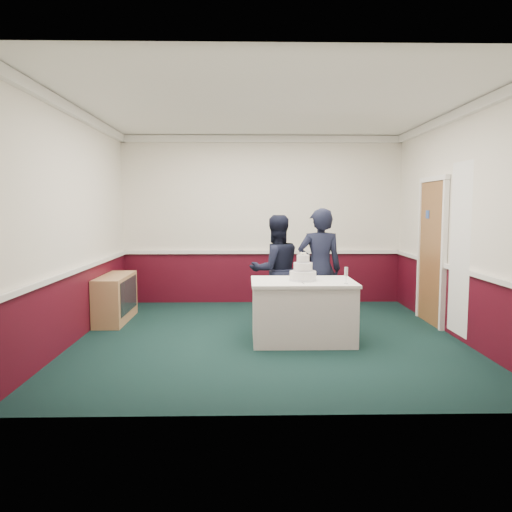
{
  "coord_description": "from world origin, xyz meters",
  "views": [
    {
      "loc": [
        -0.3,
        -6.5,
        1.72
      ],
      "look_at": [
        -0.16,
        -0.1,
        1.1
      ],
      "focal_mm": 35.0,
      "sensor_mm": 36.0,
      "label": 1
    }
  ],
  "objects_px": {
    "sideboard": "(116,298)",
    "wedding_cake": "(303,272)",
    "cake_table": "(303,310)",
    "champagne_flute": "(346,273)",
    "cake_knife": "(302,283)",
    "person_woman": "(320,269)",
    "person_man": "(276,270)"
  },
  "relations": [
    {
      "from": "sideboard",
      "to": "wedding_cake",
      "type": "xyz_separation_m",
      "value": [
        2.71,
        -1.19,
        0.55
      ]
    },
    {
      "from": "cake_table",
      "to": "champagne_flute",
      "type": "bearing_deg",
      "value": -29.25
    },
    {
      "from": "wedding_cake",
      "to": "champagne_flute",
      "type": "height_order",
      "value": "wedding_cake"
    },
    {
      "from": "cake_knife",
      "to": "champagne_flute",
      "type": "height_order",
      "value": "champagne_flute"
    },
    {
      "from": "sideboard",
      "to": "cake_table",
      "type": "xyz_separation_m",
      "value": [
        2.71,
        -1.19,
        0.05
      ]
    },
    {
      "from": "sideboard",
      "to": "champagne_flute",
      "type": "xyz_separation_m",
      "value": [
        3.21,
        -1.47,
        0.58
      ]
    },
    {
      "from": "wedding_cake",
      "to": "person_woman",
      "type": "distance_m",
      "value": 0.73
    },
    {
      "from": "cake_table",
      "to": "cake_knife",
      "type": "distance_m",
      "value": 0.44
    },
    {
      "from": "wedding_cake",
      "to": "person_woman",
      "type": "relative_size",
      "value": 0.21
    },
    {
      "from": "cake_table",
      "to": "person_man",
      "type": "bearing_deg",
      "value": 107.84
    },
    {
      "from": "person_man",
      "to": "cake_table",
      "type": "bearing_deg",
      "value": 91.73
    },
    {
      "from": "sideboard",
      "to": "champagne_flute",
      "type": "height_order",
      "value": "champagne_flute"
    },
    {
      "from": "sideboard",
      "to": "person_man",
      "type": "height_order",
      "value": "person_man"
    },
    {
      "from": "sideboard",
      "to": "person_woman",
      "type": "height_order",
      "value": "person_woman"
    },
    {
      "from": "cake_table",
      "to": "person_woman",
      "type": "height_order",
      "value": "person_woman"
    },
    {
      "from": "sideboard",
      "to": "cake_knife",
      "type": "height_order",
      "value": "cake_knife"
    },
    {
      "from": "cake_knife",
      "to": "champagne_flute",
      "type": "xyz_separation_m",
      "value": [
        0.53,
        -0.08,
        0.14
      ]
    },
    {
      "from": "person_man",
      "to": "person_woman",
      "type": "relative_size",
      "value": 0.94
    },
    {
      "from": "champagne_flute",
      "to": "person_woman",
      "type": "height_order",
      "value": "person_woman"
    },
    {
      "from": "cake_table",
      "to": "wedding_cake",
      "type": "relative_size",
      "value": 3.63
    },
    {
      "from": "cake_table",
      "to": "person_woman",
      "type": "relative_size",
      "value": 0.77
    },
    {
      "from": "sideboard",
      "to": "person_man",
      "type": "relative_size",
      "value": 0.74
    },
    {
      "from": "sideboard",
      "to": "cake_knife",
      "type": "relative_size",
      "value": 5.45
    },
    {
      "from": "champagne_flute",
      "to": "person_man",
      "type": "xyz_separation_m",
      "value": [
        -0.79,
        1.19,
        -0.12
      ]
    },
    {
      "from": "cake_knife",
      "to": "person_woman",
      "type": "xyz_separation_m",
      "value": [
        0.34,
        0.85,
        0.06
      ]
    },
    {
      "from": "wedding_cake",
      "to": "person_man",
      "type": "height_order",
      "value": "person_man"
    },
    {
      "from": "sideboard",
      "to": "wedding_cake",
      "type": "bearing_deg",
      "value": -23.72
    },
    {
      "from": "champagne_flute",
      "to": "person_man",
      "type": "height_order",
      "value": "person_man"
    },
    {
      "from": "sideboard",
      "to": "cake_knife",
      "type": "distance_m",
      "value": 3.05
    },
    {
      "from": "sideboard",
      "to": "cake_knife",
      "type": "bearing_deg",
      "value": -27.43
    },
    {
      "from": "sideboard",
      "to": "wedding_cake",
      "type": "height_order",
      "value": "wedding_cake"
    },
    {
      "from": "person_man",
      "to": "cake_knife",
      "type": "bearing_deg",
      "value": 87.2
    }
  ]
}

